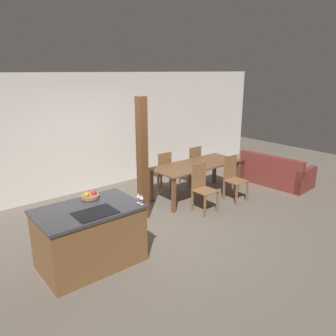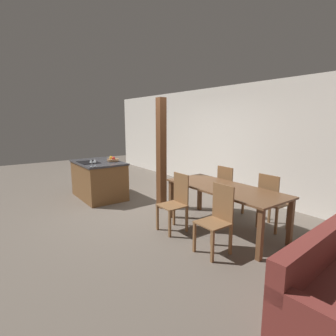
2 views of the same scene
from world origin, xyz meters
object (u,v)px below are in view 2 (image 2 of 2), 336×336
at_px(fruit_bowl, 113,160).
at_px(dining_chair_far_right, 271,201).
at_px(timber_post, 161,154).
at_px(dining_table, 224,192).
at_px(wine_glass_near, 91,161).
at_px(dining_chair_near_right, 217,218).
at_px(wine_glass_middle, 95,161).
at_px(dining_chair_near_left, 176,201).
at_px(dining_chair_far_left, 228,189).
at_px(kitchen_island, 99,179).

xyz_separation_m(fruit_bowl, dining_chair_far_right, (3.37, 1.34, -0.42)).
height_order(fruit_bowl, timber_post, timber_post).
bearing_deg(timber_post, dining_table, 6.58).
bearing_deg(dining_table, wine_glass_near, -150.46).
bearing_deg(dining_chair_near_right, wine_glass_middle, -167.48).
bearing_deg(wine_glass_near, dining_chair_near_left, 20.23).
xyz_separation_m(fruit_bowl, timber_post, (1.31, 0.50, 0.23)).
distance_m(wine_glass_near, dining_table, 2.82).
distance_m(dining_chair_near_right, timber_post, 2.21).
height_order(dining_table, dining_chair_far_left, dining_chair_far_left).
distance_m(dining_chair_far_right, timber_post, 2.32).
xyz_separation_m(wine_glass_near, dining_chair_far_right, (2.91, 2.04, -0.50)).
bearing_deg(fruit_bowl, dining_chair_near_left, 0.69).
bearing_deg(fruit_bowl, kitchen_island, -121.96).
bearing_deg(dining_chair_far_right, kitchen_island, 24.79).
bearing_deg(dining_chair_near_left, timber_post, 156.90).
bearing_deg(wine_glass_middle, fruit_bowl, 126.73).
distance_m(wine_glass_middle, dining_chair_far_left, 2.82).
bearing_deg(dining_table, dining_chair_near_left, -125.70).
bearing_deg(timber_post, kitchen_island, -151.86).
distance_m(dining_chair_near_right, dining_chair_far_left, 1.62).
relative_size(kitchen_island, dining_table, 0.68).
relative_size(wine_glass_near, dining_chair_far_right, 0.16).
distance_m(wine_glass_middle, dining_chair_far_right, 3.55).
height_order(kitchen_island, dining_chair_far_left, dining_chair_far_left).
relative_size(dining_table, timber_post, 0.91).
relative_size(wine_glass_middle, dining_chair_far_right, 0.16).
distance_m(wine_glass_middle, dining_chair_near_left, 2.13).
height_order(dining_chair_near_right, timber_post, timber_post).
height_order(wine_glass_near, dining_chair_far_left, wine_glass_near).
bearing_deg(dining_table, timber_post, -173.42).
bearing_deg(timber_post, dining_chair_far_right, 22.22).
relative_size(wine_glass_middle, dining_chair_far_left, 0.16).
distance_m(kitchen_island, dining_chair_near_left, 2.63).
relative_size(fruit_bowl, timber_post, 0.12).
xyz_separation_m(fruit_bowl, wine_glass_near, (0.46, -0.70, 0.08)).
distance_m(fruit_bowl, dining_chair_far_right, 3.65).
relative_size(kitchen_island, fruit_bowl, 5.26).
height_order(dining_chair_far_left, dining_chair_far_right, same).
bearing_deg(dining_table, dining_chair_near_right, -54.30).
xyz_separation_m(kitchen_island, wine_glass_middle, (0.65, -0.32, 0.56)).
relative_size(wine_glass_middle, dining_chair_near_left, 0.16).
bearing_deg(timber_post, fruit_bowl, -159.03).
relative_size(fruit_bowl, dining_chair_far_right, 0.28).
bearing_deg(wine_glass_near, dining_chair_far_left, 46.05).
xyz_separation_m(kitchen_island, timber_post, (1.50, 0.80, 0.71)).
distance_m(dining_chair_far_left, timber_post, 1.54).
distance_m(dining_chair_near_left, dining_chair_far_right, 1.62).
bearing_deg(dining_chair_far_right, fruit_bowl, 21.74).
bearing_deg(dining_chair_far_right, timber_post, 22.22).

